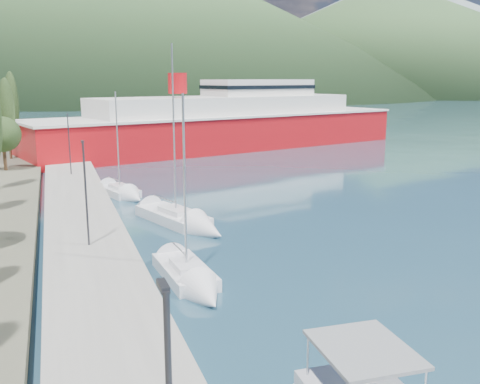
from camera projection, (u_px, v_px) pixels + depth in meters
name	position (u px, v px, depth m)	size (l,w,h in m)	color
ground	(96.00, 121.00, 131.08)	(1400.00, 1400.00, 0.00)	#224355
quay	(79.00, 209.00, 41.37)	(5.00, 88.00, 0.80)	gray
hills_far	(179.00, 20.00, 620.14)	(1480.00, 900.00, 180.00)	slate
hills_near	(203.00, 24.00, 385.69)	(1010.00, 520.00, 115.00)	#37582F
lamp_posts	(85.00, 187.00, 31.12)	(0.15, 48.22, 6.06)	#2D2D33
sailboat_near	(195.00, 284.00, 26.50)	(2.63, 7.39, 10.44)	silver
sailboat_mid	(190.00, 224.00, 37.41)	(5.43, 9.75, 13.61)	silver
sailboat_far	(127.00, 195.00, 46.96)	(4.15, 7.17, 10.05)	silver
ferry	(227.00, 125.00, 79.99)	(59.88, 27.95, 11.66)	#B10C12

